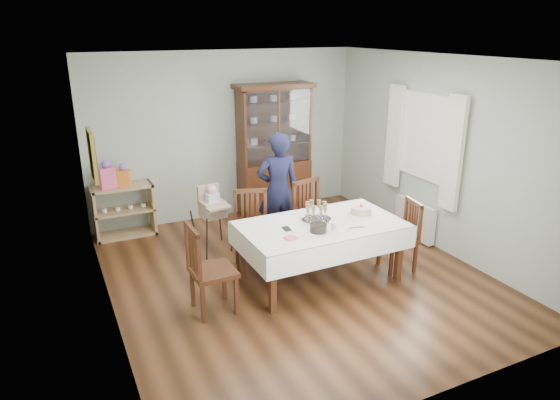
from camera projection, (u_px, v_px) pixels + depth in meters
floor at (296, 275)px, 6.45m from camera, size 5.00×5.00×0.00m
room_shell at (278, 137)px, 6.34m from camera, size 5.00×5.00×5.00m
dining_table at (320, 252)px, 6.21m from camera, size 2.01×1.16×0.76m
china_cabinet at (274, 148)px, 8.30m from camera, size 1.30×0.48×2.18m
sideboard at (124, 211)px, 7.54m from camera, size 0.90×0.38×0.80m
picture_frame at (92, 155)px, 5.68m from camera, size 0.04×0.48×0.58m
window at (426, 137)px, 7.10m from camera, size 0.04×1.02×1.22m
curtain_left at (453, 154)px, 6.58m from camera, size 0.07×0.30×1.55m
curtain_right at (394, 136)px, 7.63m from camera, size 0.07×0.30×1.55m
radiator at (414, 219)px, 7.48m from camera, size 0.10×0.80×0.55m
chair_far_left at (252, 247)px, 6.53m from camera, size 0.58×0.58×1.04m
chair_far_right at (314, 235)px, 6.88m from camera, size 0.57×0.57×1.07m
chair_end_left at (212, 285)px, 5.55m from camera, size 0.48×0.48×1.04m
chair_end_right at (398, 249)px, 6.55m from camera, size 0.48×0.48×0.93m
woman at (278, 190)px, 7.07m from camera, size 0.68×0.52×1.68m
high_chair at (213, 225)px, 7.06m from camera, size 0.49×0.49×0.98m
champagne_tray at (316, 215)px, 6.17m from camera, size 0.38×0.38×0.23m
birthday_cake at (361, 211)px, 6.35m from camera, size 0.30×0.30×0.20m
plate_stack_dark at (318, 228)px, 5.84m from camera, size 0.26×0.26×0.10m
plate_stack_white at (340, 226)px, 5.90m from camera, size 0.27×0.27×0.09m
napkin_stack at (291, 238)px, 5.65m from camera, size 0.15×0.15×0.02m
cutlery at (284, 229)px, 5.90m from camera, size 0.13×0.18×0.01m
cake_knife at (353, 228)px, 5.95m from camera, size 0.29×0.09×0.01m
gift_bag_pink at (107, 176)px, 7.25m from camera, size 0.25×0.19×0.42m
gift_bag_orange at (124, 176)px, 7.36m from camera, size 0.22×0.18×0.34m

